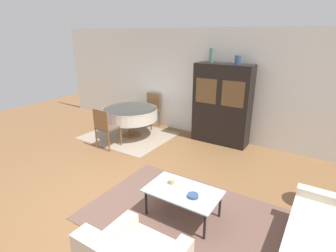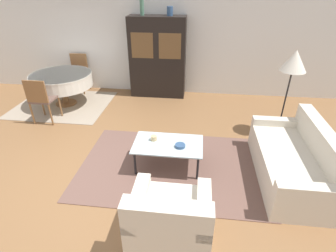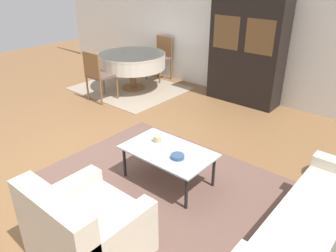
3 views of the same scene
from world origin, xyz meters
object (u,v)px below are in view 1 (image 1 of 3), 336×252
Objects in this scene: dining_chair_near at (105,126)px; cup at (172,181)px; vase_short at (238,60)px; bowl at (193,196)px; display_cabinet at (222,105)px; dining_table at (131,114)px; vase_tall at (211,55)px; coffee_table at (183,193)px; dining_chair_far at (151,108)px.

dining_chair_near reaches higher than cup.
vase_short reaches higher than cup.
cup is at bearing -88.47° from vase_short.
bowl is (0.43, -0.14, -0.02)m from cup.
vase_short is at bearing 0.18° from display_cabinet.
cup is at bearing -38.90° from dining_table.
bowl is at bearing -69.35° from vase_tall.
coffee_table is 3.07m from display_cabinet.
vase_tall is (-0.34, 0.00, 1.13)m from display_cabinet.
vase_tall is at bearing 178.54° from dining_chair_far.
vase_tall reaches higher than bowl.
dining_chair_far reaches higher than dining_table.
dining_chair_near is at bearing -90.00° from dining_table.
vase_tall is at bearing 25.78° from dining_table.
bowl is at bearing 133.65° from dining_chair_far.
vase_short is (0.30, 0.00, 1.06)m from display_cabinet.
dining_chair_near is at bearing -135.24° from vase_tall.
dining_table is 7.05× the size of vase_short.
cup is (2.50, -2.92, -0.08)m from dining_chair_far.
dining_chair_near is 4.84× the size of vase_short.
dining_table is 0.91m from dining_chair_near.
dining_table reaches higher than coffee_table.
dining_chair_far reaches higher than cup.
dining_chair_near is 3.34m from vase_short.
dining_chair_far is (0.00, 1.82, 0.00)m from dining_chair_near.
display_cabinet is 5.70× the size of vase_tall.
dining_chair_far is 6.14× the size of bowl.
vase_short is at bearing 0.00° from vase_tall.
vase_short is at bearing 91.53° from cup.
bowl is 0.79× the size of vase_short.
coffee_table is 3.54m from vase_tall.
vase_short is at bearing 96.02° from coffee_table.
display_cabinet is 2.02× the size of dining_chair_near.
display_cabinet is 2.94m from cup.
dining_chair_far is at bearing 90.00° from dining_table.
dining_chair_near is at bearing 156.88° from bowl.
vase_tall is at bearing 103.87° from cup.
coffee_table is 1.13× the size of dining_chair_far.
dining_chair_far is at bearing 178.92° from vase_short.
vase_short is (0.63, 0.00, -0.07)m from vase_tall.
display_cabinet is at bearing 39.82° from dining_chair_near.
dining_table is (-2.73, 2.09, 0.21)m from coffee_table.
vase_short reaches higher than dining_chair_near.
dining_chair_far is 9.77× the size of cup.
dining_table is at bearing -154.22° from vase_tall.
cup is at bearing 161.57° from bowl.
vase_short is (-0.31, 2.96, 1.62)m from coffee_table.
bowl reaches higher than coffee_table.
vase_tall reaches higher than cup.
vase_short is (2.42, -0.05, 1.46)m from dining_chair_far.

